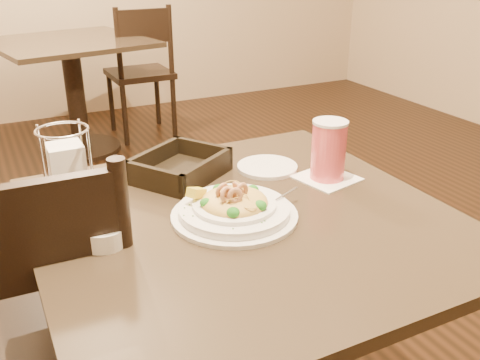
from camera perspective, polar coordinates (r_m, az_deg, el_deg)
name	(u,v)px	position (r m, az deg, el deg)	size (l,w,h in m)	color
main_table	(244,302)	(1.32, 0.40, -12.88)	(0.90, 0.90, 0.74)	black
background_table	(73,77)	(3.69, -17.37, 10.45)	(1.06, 1.06, 0.74)	black
dining_chair_near	(42,327)	(1.35, -20.34, -14.53)	(0.43, 0.43, 0.93)	black
dining_chair_far	(141,68)	(3.90, -10.50, 11.63)	(0.42, 0.42, 0.93)	black
pasta_bowl	(234,207)	(1.18, -0.63, -2.94)	(0.31, 0.28, 0.09)	white
drink_glass	(329,151)	(1.37, 9.43, 3.10)	(0.17, 0.17, 0.16)	white
bread_basket	(180,169)	(1.40, -6.41, 1.19)	(0.29, 0.28, 0.06)	black
napkin_caddy	(68,173)	(1.28, -17.88, 0.73)	(0.12, 0.12, 0.19)	silver
side_plate	(267,167)	(1.45, 2.92, 1.40)	(0.16, 0.16, 0.01)	white
butter_ramekin	(104,235)	(1.12, -14.31, -5.73)	(0.09, 0.09, 0.04)	white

